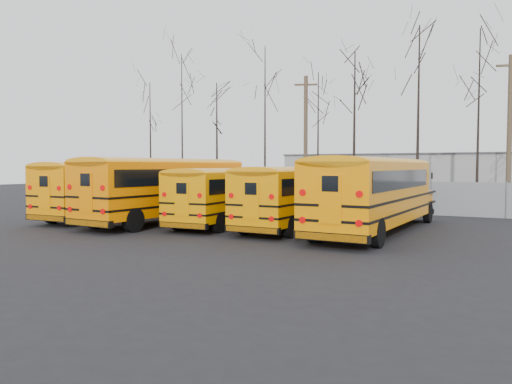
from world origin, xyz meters
The scene contains 18 objects.
ground centered at (0.00, 0.00, 0.00)m, with size 120.00×120.00×0.00m, color black.
fence centered at (0.00, 12.00, 1.00)m, with size 40.00×0.04×2.00m, color gray.
distant_building centered at (2.00, 32.00, 2.00)m, with size 22.00×8.00×4.00m, color #9A9995.
bus_a centered at (-7.34, 2.06, 1.86)m, with size 2.91×11.42×3.18m.
bus_b centered at (-3.36, 1.61, 1.98)m, with size 3.43×12.20×3.38m.
bus_c centered at (-0.12, 2.48, 1.68)m, with size 2.93×10.37×2.87m.
bus_d centered at (3.47, 2.70, 1.73)m, with size 2.56×10.57×2.95m.
bus_e centered at (7.13, 2.46, 1.96)m, with size 3.10×12.07×3.35m.
utility_pole_left centered at (-1.82, 16.25, 4.99)m, with size 1.65×0.77×9.71m.
utility_pole_right centered at (11.99, 16.51, 5.10)m, with size 1.73×0.62×9.92m.
tree_0 centered at (-17.71, 17.24, 5.31)m, with size 0.26×0.26×10.62m, color black.
tree_1 centered at (-14.13, 17.31, 6.42)m, with size 0.26×0.26×12.84m, color black.
tree_2 centered at (-10.38, 17.18, 5.00)m, with size 0.26×0.26×9.99m, color black.
tree_3 centered at (-5.00, 15.70, 6.09)m, with size 0.26×0.26×12.19m, color black.
tree_4 centered at (-1.37, 17.69, 5.10)m, with size 0.26×0.26×10.19m, color black.
tree_5 centered at (1.83, 16.69, 5.62)m, with size 0.26×0.26×11.24m, color black.
tree_6 centered at (6.46, 16.03, 6.18)m, with size 0.26×0.26×12.36m, color black.
tree_7 centered at (10.17, 16.34, 5.88)m, with size 0.26×0.26×11.77m, color black.
Camera 1 is at (12.73, -19.04, 2.93)m, focal length 35.00 mm.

